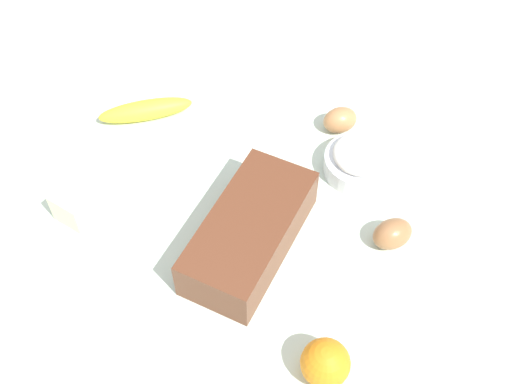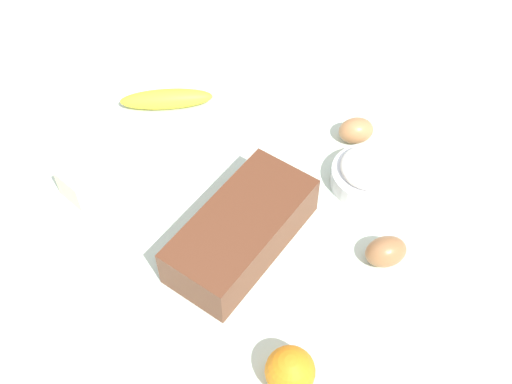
{
  "view_description": "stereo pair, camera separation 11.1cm",
  "coord_description": "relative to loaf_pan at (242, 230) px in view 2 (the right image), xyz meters",
  "views": [
    {
      "loc": [
        -0.65,
        -0.23,
        0.9
      ],
      "look_at": [
        0.0,
        0.0,
        0.04
      ],
      "focal_mm": 44.03,
      "sensor_mm": 36.0,
      "label": 1
    },
    {
      "loc": [
        -0.61,
        -0.33,
        0.9
      ],
      "look_at": [
        0.0,
        0.0,
        0.04
      ],
      "focal_mm": 44.03,
      "sensor_mm": 36.0,
      "label": 2
    }
  ],
  "objects": [
    {
      "name": "flour_bowl",
      "position": [
        0.23,
        -0.14,
        -0.01
      ],
      "size": [
        0.14,
        0.14,
        0.06
      ],
      "color": "white",
      "rests_on": "ground_plane"
    },
    {
      "name": "banana",
      "position": [
        0.23,
        0.3,
        -0.02
      ],
      "size": [
        0.14,
        0.18,
        0.04
      ],
      "primitive_type": "ellipsoid",
      "rotation": [
        0.0,
        0.0,
        2.15
      ],
      "color": "yellow",
      "rests_on": "ground_plane"
    },
    {
      "name": "ground_plane",
      "position": [
        0.08,
        0.02,
        -0.05
      ],
      "size": [
        2.4,
        2.4,
        0.02
      ],
      "primitive_type": "cube",
      "color": "silver"
    },
    {
      "name": "egg_beside_bowl",
      "position": [
        0.32,
        -0.08,
        -0.02
      ],
      "size": [
        0.08,
        0.09,
        0.05
      ],
      "primitive_type": "ellipsoid",
      "rotation": [
        0.0,
        1.57,
        2.24
      ],
      "color": "#BD804D",
      "rests_on": "ground_plane"
    },
    {
      "name": "orange_fruit",
      "position": [
        -0.18,
        -0.18,
        -0.0
      ],
      "size": [
        0.07,
        0.07,
        0.07
      ],
      "primitive_type": "sphere",
      "color": "orange",
      "rests_on": "ground_plane"
    },
    {
      "name": "egg_near_butter",
      "position": [
        0.09,
        -0.23,
        -0.02
      ],
      "size": [
        0.09,
        0.09,
        0.05
      ],
      "primitive_type": "ellipsoid",
      "rotation": [
        0.0,
        1.57,
        2.36
      ],
      "color": "#9E6A40",
      "rests_on": "ground_plane"
    },
    {
      "name": "butter_block",
      "position": [
        -0.02,
        0.31,
        -0.01
      ],
      "size": [
        0.1,
        0.08,
        0.06
      ],
      "primitive_type": "cube",
      "rotation": [
        0.0,
        0.0,
        -0.24
      ],
      "color": "#F4EDB2",
      "rests_on": "ground_plane"
    },
    {
      "name": "loaf_pan",
      "position": [
        0.0,
        0.0,
        0.0
      ],
      "size": [
        0.29,
        0.16,
        0.08
      ],
      "rotation": [
        0.0,
        0.0,
        -0.13
      ],
      "color": "brown",
      "rests_on": "ground_plane"
    }
  ]
}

